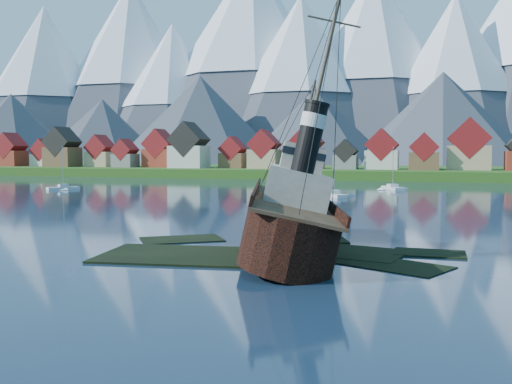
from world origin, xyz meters
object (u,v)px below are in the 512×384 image
(sailboat_b, at_px, (63,188))
(sailboat_c, at_px, (334,195))
(sailboat_e, at_px, (393,188))
(tugboat_wreck, at_px, (286,216))

(sailboat_b, distance_m, sailboat_c, 65.00)
(sailboat_e, bearing_deg, sailboat_c, -134.92)
(sailboat_b, bearing_deg, sailboat_e, 52.07)
(tugboat_wreck, height_order, sailboat_e, tugboat_wreck)
(sailboat_c, height_order, sailboat_e, sailboat_c)
(tugboat_wreck, bearing_deg, sailboat_e, 71.91)
(sailboat_c, bearing_deg, tugboat_wreck, -116.40)
(tugboat_wreck, distance_m, sailboat_c, 62.13)
(tugboat_wreck, distance_m, sailboat_b, 95.78)
(tugboat_wreck, bearing_deg, sailboat_b, 122.04)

